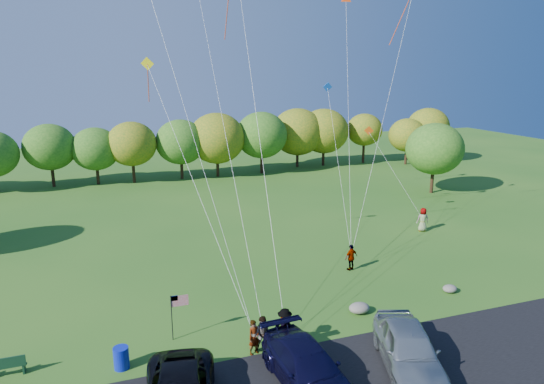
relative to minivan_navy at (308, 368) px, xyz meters
The scene contains 15 objects.
ground 4.26m from the minivan_navy, 68.25° to the left, with size 140.00×140.00×0.00m, color #265919.
asphalt_lane 1.78m from the minivan_navy, ahead, with size 44.00×6.00×0.06m, color black.
treeline 40.81m from the minivan_navy, 88.22° to the left, with size 76.25×28.16×8.52m.
minivan_navy is the anchor object (origin of this frame).
minivan_silver 4.65m from the minivan_navy, ahead, with size 2.29×5.70×1.94m, color #979EA1.
flyer_a 3.36m from the minivan_navy, 114.02° to the left, with size 0.62×0.40×1.69m, color #4C4C59.
flyer_b 3.19m from the minivan_navy, 106.40° to the left, with size 0.87×0.68×1.79m, color #4C4C59.
flyer_c 3.28m from the minivan_navy, 86.03° to the left, with size 1.22×0.70×1.89m, color #4C4C59.
flyer_d 12.70m from the minivan_navy, 53.75° to the left, with size 1.03×0.43×1.77m, color #4C4C59.
flyer_e 22.83m from the minivan_navy, 42.52° to the left, with size 0.95×0.62×1.95m, color #4C4C59.
park_bench 12.93m from the minivan_navy, 157.66° to the left, with size 1.68×0.42×0.93m.
trash_barrel 8.22m from the minivan_navy, 151.54° to the left, with size 0.67×0.67×1.00m, color #0B1CA6.
flag_assembly 7.18m from the minivan_navy, 129.27° to the left, with size 0.87×0.56×2.34m.
boulder_near 7.14m from the minivan_navy, 43.52° to the left, with size 1.15×0.90×0.58m, color gray.
boulder_far 12.69m from the minivan_navy, 25.08° to the left, with size 0.87×0.72×0.45m, color slate.
Camera 1 is at (-8.69, -19.94, 12.81)m, focal length 32.00 mm.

